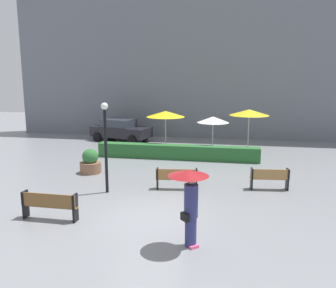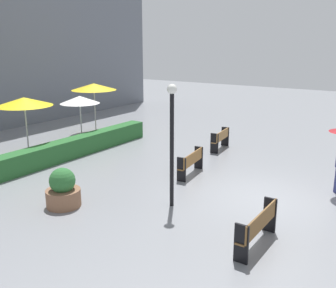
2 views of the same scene
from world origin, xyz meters
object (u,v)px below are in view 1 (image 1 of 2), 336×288
at_px(patio_umbrella_white, 213,120).
at_px(bench_mid_center, 177,177).
at_px(bench_far_right, 270,177).
at_px(patio_umbrella_yellow, 166,114).
at_px(pedestrian_with_umbrella, 190,195).
at_px(planter_pot, 90,163).
at_px(lamp_post, 105,138).
at_px(bench_near_left, 49,204).
at_px(parked_car, 120,130).
at_px(patio_umbrella_yellow_far, 249,112).

bearing_deg(patio_umbrella_white, bench_mid_center, -98.76).
height_order(bench_far_right, patio_umbrella_white, patio_umbrella_white).
bearing_deg(patio_umbrella_yellow, pedestrian_with_umbrella, -75.92).
xyz_separation_m(bench_far_right, patio_umbrella_yellow, (-5.56, 6.25, 1.83)).
bearing_deg(planter_pot, lamp_post, -55.66).
distance_m(bench_mid_center, lamp_post, 3.31).
bearing_deg(bench_far_right, planter_pot, 172.37).
relative_size(bench_near_left, lamp_post, 0.52).
xyz_separation_m(patio_umbrella_white, parked_car, (-6.76, 3.49, -1.29)).
relative_size(bench_near_left, patio_umbrella_white, 0.83).
distance_m(bench_mid_center, patio_umbrella_yellow_far, 8.56).
relative_size(lamp_post, patio_umbrella_yellow_far, 1.37).
xyz_separation_m(pedestrian_with_umbrella, patio_umbrella_yellow_far, (1.95, 12.61, 0.98)).
bearing_deg(patio_umbrella_yellow_far, parked_car, 164.69).
bearing_deg(bench_mid_center, bench_far_right, 9.81).
relative_size(bench_far_right, bench_mid_center, 0.91).
bearing_deg(patio_umbrella_white, pedestrian_with_umbrella, -89.45).
bearing_deg(patio_umbrella_yellow_far, patio_umbrella_yellow, -170.28).
relative_size(pedestrian_with_umbrella, lamp_post, 0.61).
bearing_deg(patio_umbrella_white, bench_far_right, -65.71).
height_order(patio_umbrella_yellow, patio_umbrella_yellow_far, patio_umbrella_yellow_far).
distance_m(bench_far_right, lamp_post, 6.83).
bearing_deg(parked_car, planter_pot, -81.59).
bearing_deg(patio_umbrella_white, parked_car, 152.71).
xyz_separation_m(bench_far_right, patio_umbrella_yellow_far, (-0.65, 7.09, 1.93)).
bearing_deg(bench_mid_center, patio_umbrella_white, 81.24).
relative_size(bench_far_right, patio_umbrella_yellow, 0.63).
bearing_deg(bench_mid_center, lamp_post, -161.64).
relative_size(bench_far_right, bench_near_left, 0.84).
bearing_deg(patio_umbrella_yellow, bench_far_right, -48.37).
bearing_deg(parked_car, patio_umbrella_yellow_far, -15.31).
relative_size(bench_far_right, lamp_post, 0.44).
bearing_deg(bench_mid_center, pedestrian_with_umbrella, -76.85).
relative_size(bench_mid_center, bench_near_left, 0.92).
bearing_deg(parked_car, patio_umbrella_yellow, -39.70).
distance_m(pedestrian_with_umbrella, planter_pot, 8.74).
xyz_separation_m(bench_mid_center, planter_pot, (-4.50, 1.75, -0.01)).
xyz_separation_m(bench_far_right, pedestrian_with_umbrella, (-2.61, -5.51, 0.95)).
height_order(bench_near_left, lamp_post, lamp_post).
bearing_deg(pedestrian_with_umbrella, bench_mid_center, 103.15).
relative_size(bench_near_left, patio_umbrella_yellow_far, 0.72).
xyz_separation_m(bench_far_right, bench_near_left, (-7.29, -4.53, 0.02)).
bearing_deg(pedestrian_with_umbrella, bench_far_right, 64.71).
bearing_deg(patio_umbrella_yellow_far, patio_umbrella_white, -152.52).
relative_size(bench_far_right, patio_umbrella_yellow_far, 0.60).
height_order(bench_far_right, parked_car, parked_car).
bearing_deg(patio_umbrella_yellow, planter_pot, -117.51).
height_order(bench_far_right, bench_mid_center, bench_far_right).
bearing_deg(patio_umbrella_yellow, parked_car, 140.30).
bearing_deg(bench_far_right, patio_umbrella_yellow, 131.63).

